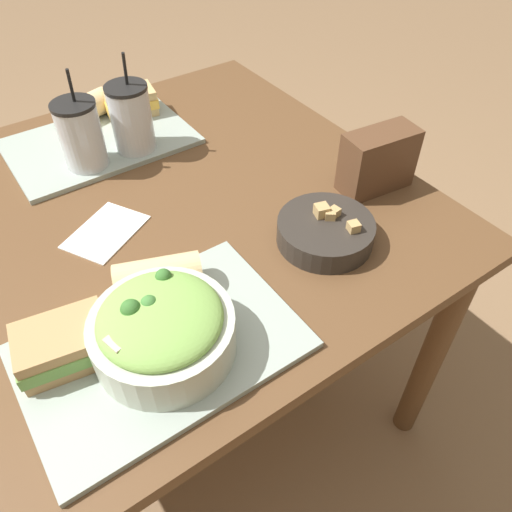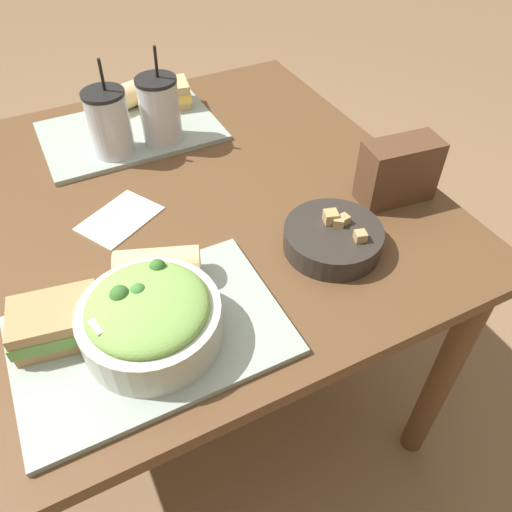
{
  "view_description": "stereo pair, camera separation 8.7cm",
  "coord_description": "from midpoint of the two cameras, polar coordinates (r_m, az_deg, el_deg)",
  "views": [
    {
      "loc": [
        -0.23,
        -0.79,
        1.41
      ],
      "look_at": [
        0.12,
        -0.29,
        0.79
      ],
      "focal_mm": 35.0,
      "sensor_mm": 36.0,
      "label": 1
    },
    {
      "loc": [
        -0.15,
        -0.84,
        1.41
      ],
      "look_at": [
        0.12,
        -0.29,
        0.79
      ],
      "focal_mm": 35.0,
      "sensor_mm": 36.0,
      "label": 2
    }
  ],
  "objects": [
    {
      "name": "sandwich_far",
      "position": [
        1.39,
        -16.01,
        16.51
      ],
      "size": [
        0.14,
        0.11,
        0.06
      ],
      "rotation": [
        0.0,
        0.0,
        -0.18
      ],
      "color": "tan",
      "rests_on": "tray_far"
    },
    {
      "name": "drink_cup_red",
      "position": [
        1.22,
        -16.08,
        14.64
      ],
      "size": [
        0.1,
        0.1,
        0.23
      ],
      "color": "silver",
      "rests_on": "tray_far"
    },
    {
      "name": "sandwich_near",
      "position": [
        0.83,
        -24.02,
        -9.4
      ],
      "size": [
        0.15,
        0.12,
        0.06
      ],
      "rotation": [
        0.0,
        0.0,
        -0.17
      ],
      "color": "tan",
      "rests_on": "tray_near"
    },
    {
      "name": "baguette_near",
      "position": [
        0.87,
        -13.77,
        -2.34
      ],
      "size": [
        0.16,
        0.11,
        0.06
      ],
      "rotation": [
        0.0,
        0.0,
        1.21
      ],
      "color": "#DBBC84",
      "rests_on": "tray_near"
    },
    {
      "name": "tray_near",
      "position": [
        0.83,
        -13.8,
        -10.23
      ],
      "size": [
        0.43,
        0.29,
        0.01
      ],
      "color": "#99A89E",
      "rests_on": "dining_table"
    },
    {
      "name": "napkin_folded",
      "position": [
        1.05,
        -19.09,
        2.52
      ],
      "size": [
        0.19,
        0.17,
        0.0
      ],
      "color": "white",
      "rests_on": "dining_table"
    },
    {
      "name": "drink_cup_dark",
      "position": [
        1.2,
        -21.37,
        12.5
      ],
      "size": [
        0.1,
        0.1,
        0.22
      ],
      "color": "silver",
      "rests_on": "tray_far"
    },
    {
      "name": "soup_bowl",
      "position": [
        0.96,
        5.4,
        2.78
      ],
      "size": [
        0.19,
        0.19,
        0.07
      ],
      "color": "#2D2823",
      "rests_on": "dining_table"
    },
    {
      "name": "ground_plane",
      "position": [
        1.64,
        -11.33,
        -16.0
      ],
      "size": [
        12.0,
        12.0,
        0.0
      ],
      "primitive_type": "plane",
      "color": "#846647"
    },
    {
      "name": "chip_bag",
      "position": [
        1.09,
        11.54,
        10.55
      ],
      "size": [
        0.17,
        0.09,
        0.13
      ],
      "rotation": [
        0.0,
        0.0,
        -0.12
      ],
      "color": "brown",
      "rests_on": "dining_table"
    },
    {
      "name": "salad_bowl",
      "position": [
        0.78,
        -13.9,
        -8.25
      ],
      "size": [
        0.22,
        0.22,
        0.11
      ],
      "color": "beige",
      "rests_on": "tray_near"
    },
    {
      "name": "baguette_far",
      "position": [
        1.4,
        -20.57,
        15.5
      ],
      "size": [
        0.14,
        0.1,
        0.06
      ],
      "rotation": [
        0.0,
        0.0,
        1.88
      ],
      "color": "#DBBC84",
      "rests_on": "tray_far"
    },
    {
      "name": "dining_table",
      "position": [
        1.13,
        -15.85,
        0.42
      ],
      "size": [
        1.2,
        1.04,
        0.74
      ],
      "color": "brown",
      "rests_on": "ground_plane"
    },
    {
      "name": "tray_far",
      "position": [
        1.32,
        -19.25,
        12.14
      ],
      "size": [
        0.43,
        0.29,
        0.01
      ],
      "color": "#99A89E",
      "rests_on": "dining_table"
    }
  ]
}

